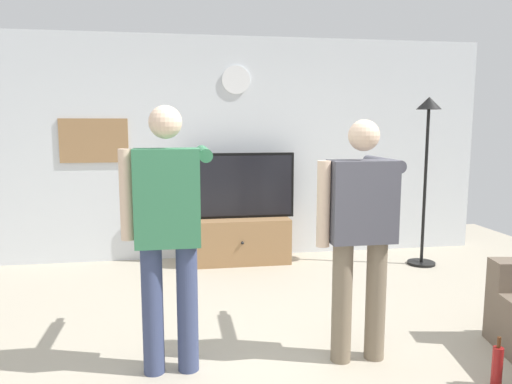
# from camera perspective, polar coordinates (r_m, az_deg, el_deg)

# --- Properties ---
(ground_plane) EXTENTS (8.40, 8.40, 0.00)m
(ground_plane) POSITION_cam_1_polar(r_m,az_deg,el_deg) (3.49, 3.15, -20.23)
(ground_plane) COLOR #B2A893
(back_wall) EXTENTS (6.40, 0.10, 2.70)m
(back_wall) POSITION_cam_1_polar(r_m,az_deg,el_deg) (5.99, -2.83, 5.15)
(back_wall) COLOR silver
(back_wall) RESTS_ON ground_plane
(tv_stand) EXTENTS (1.18, 0.48, 0.54)m
(tv_stand) POSITION_cam_1_polar(r_m,az_deg,el_deg) (5.81, -1.93, -5.74)
(tv_stand) COLOR #997047
(tv_stand) RESTS_ON ground_plane
(television) EXTENTS (1.32, 0.07, 0.78)m
(television) POSITION_cam_1_polar(r_m,az_deg,el_deg) (5.73, -2.02, 0.76)
(television) COLOR black
(television) RESTS_ON tv_stand
(wall_clock) EXTENTS (0.34, 0.03, 0.34)m
(wall_clock) POSITION_cam_1_polar(r_m,az_deg,el_deg) (5.95, -2.38, 13.13)
(wall_clock) COLOR white
(framed_picture) EXTENTS (0.78, 0.04, 0.51)m
(framed_picture) POSITION_cam_1_polar(r_m,az_deg,el_deg) (5.97, -18.62, 5.78)
(framed_picture) COLOR #997047
(floor_lamp) EXTENTS (0.32, 0.32, 1.96)m
(floor_lamp) POSITION_cam_1_polar(r_m,az_deg,el_deg) (5.89, 19.58, 5.13)
(floor_lamp) COLOR black
(floor_lamp) RESTS_ON ground_plane
(person_standing_nearer_lamp) EXTENTS (0.59, 0.78, 1.77)m
(person_standing_nearer_lamp) POSITION_cam_1_polar(r_m,az_deg,el_deg) (3.18, -10.37, -3.81)
(person_standing_nearer_lamp) COLOR #384266
(person_standing_nearer_lamp) RESTS_ON ground_plane
(person_standing_nearer_couch) EXTENTS (0.63, 0.78, 1.68)m
(person_standing_nearer_couch) POSITION_cam_1_polar(r_m,az_deg,el_deg) (3.38, 12.26, -3.92)
(person_standing_nearer_couch) COLOR #7A6B56
(person_standing_nearer_couch) RESTS_ON ground_plane
(beverage_bottle) EXTENTS (0.07, 0.07, 0.33)m
(beverage_bottle) POSITION_cam_1_polar(r_m,az_deg,el_deg) (3.57, 26.64, -17.97)
(beverage_bottle) COLOR maroon
(beverage_bottle) RESTS_ON ground_plane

